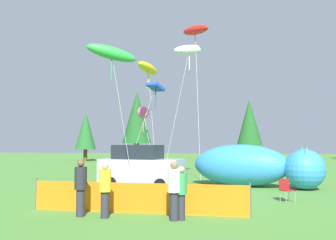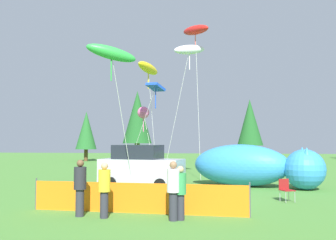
{
  "view_description": "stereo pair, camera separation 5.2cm",
  "coord_description": "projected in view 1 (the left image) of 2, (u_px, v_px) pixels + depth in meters",
  "views": [
    {
      "loc": [
        1.42,
        -15.4,
        2.39
      ],
      "look_at": [
        -1.18,
        4.48,
        3.54
      ],
      "focal_mm": 40.0,
      "sensor_mm": 36.0,
      "label": 1
    },
    {
      "loc": [
        1.47,
        -15.39,
        2.39
      ],
      "look_at": [
        -1.18,
        4.48,
        3.54
      ],
      "focal_mm": 40.0,
      "sensor_mm": 36.0,
      "label": 2
    }
  ],
  "objects": [
    {
      "name": "kite_green_fish",
      "position": [
        112.0,
        53.0,
        17.39
      ],
      "size": [
        2.47,
        2.81,
        7.06
      ],
      "color": "silver",
      "rests_on": "ground"
    },
    {
      "name": "spectator_in_green_shirt",
      "position": [
        174.0,
        188.0,
        11.33
      ],
      "size": [
        0.39,
        0.39,
        1.79
      ],
      "color": "#2D2D38",
      "rests_on": "ground"
    },
    {
      "name": "safety_fence",
      "position": [
        137.0,
        198.0,
        12.49
      ],
      "size": [
        7.42,
        0.5,
        1.1
      ],
      "rotation": [
        0.0,
        0.0,
        -0.06
      ],
      "color": "orange",
      "rests_on": "ground"
    },
    {
      "name": "horizon_tree_west",
      "position": [
        86.0,
        131.0,
        45.89
      ],
      "size": [
        2.55,
        2.55,
        6.08
      ],
      "color": "brown",
      "rests_on": "ground"
    },
    {
      "name": "horizon_tree_northeast",
      "position": [
        137.0,
        117.0,
        49.04
      ],
      "size": [
        3.79,
        3.79,
        9.04
      ],
      "color": "brown",
      "rests_on": "ground"
    },
    {
      "name": "spectator_in_blue_shirt",
      "position": [
        105.0,
        188.0,
        11.7
      ],
      "size": [
        0.38,
        0.38,
        1.73
      ],
      "color": "#2D2D38",
      "rests_on": "ground"
    },
    {
      "name": "kite_yellow_hero",
      "position": [
        148.0,
        69.0,
        23.56
      ],
      "size": [
        1.26,
        3.04,
        7.4
      ],
      "color": "silver",
      "rests_on": "ground"
    },
    {
      "name": "spectator_in_white_shirt",
      "position": [
        81.0,
        185.0,
        11.96
      ],
      "size": [
        0.39,
        0.39,
        1.8
      ],
      "color": "#2D2D38",
      "rests_on": "ground"
    },
    {
      "name": "kite_white_ghost",
      "position": [
        189.0,
        50.0,
        24.04
      ],
      "size": [
        2.91,
        1.58,
        8.76
      ],
      "color": "silver",
      "rests_on": "ground"
    },
    {
      "name": "ground_plane",
      "position": [
        182.0,
        200.0,
        15.29
      ],
      "size": [
        120.0,
        120.0,
        0.0
      ],
      "primitive_type": "plane",
      "color": "#477F33"
    },
    {
      "name": "spectator_in_black_shirt",
      "position": [
        181.0,
        190.0,
        11.4
      ],
      "size": [
        0.36,
        0.36,
        1.64
      ],
      "color": "#2D2D38",
      "rests_on": "ground"
    },
    {
      "name": "horizon_tree_east",
      "position": [
        249.0,
        123.0,
        48.58
      ],
      "size": [
        3.3,
        3.3,
        7.88
      ],
      "color": "brown",
      "rests_on": "ground"
    },
    {
      "name": "kite_red_lizard",
      "position": [
        195.0,
        31.0,
        24.2
      ],
      "size": [
        2.25,
        2.91,
        10.21
      ],
      "color": "silver",
      "rests_on": "ground"
    },
    {
      "name": "parked_car",
      "position": [
        141.0,
        167.0,
        19.61
      ],
      "size": [
        4.53,
        2.59,
        2.21
      ],
      "rotation": [
        0.0,
        0.0,
        -0.18
      ],
      "color": "#B7BCC1",
      "rests_on": "ground"
    },
    {
      "name": "folding_chair",
      "position": [
        286.0,
        188.0,
        14.91
      ],
      "size": [
        0.63,
        0.63,
        0.89
      ],
      "rotation": [
        0.0,
        0.0,
        -1.16
      ],
      "color": "maroon",
      "rests_on": "ground"
    },
    {
      "name": "kite_pink_octopus",
      "position": [
        143.0,
        113.0,
        25.58
      ],
      "size": [
        1.51,
        1.48,
        4.78
      ],
      "color": "silver",
      "rests_on": "ground"
    },
    {
      "name": "inflatable_cat",
      "position": [
        253.0,
        167.0,
        19.72
      ],
      "size": [
        6.91,
        4.06,
        2.23
      ],
      "rotation": [
        0.0,
        0.0,
        -0.35
      ],
      "color": "#338CD8",
      "rests_on": "ground"
    },
    {
      "name": "kite_blue_box",
      "position": [
        155.0,
        89.0,
        22.5
      ],
      "size": [
        2.88,
        2.12,
        5.93
      ],
      "color": "silver",
      "rests_on": "ground"
    }
  ]
}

